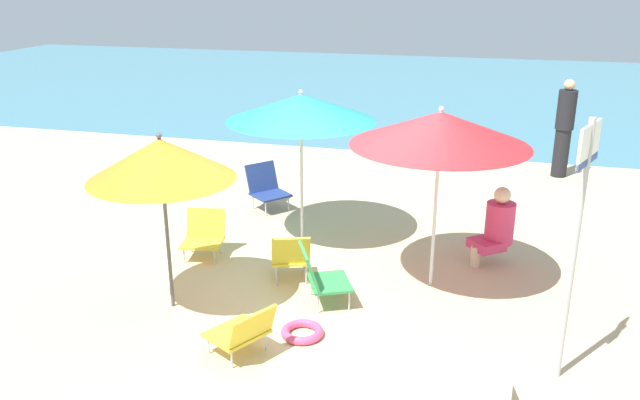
{
  "coord_description": "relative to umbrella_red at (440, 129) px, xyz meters",
  "views": [
    {
      "loc": [
        1.64,
        -6.41,
        3.5
      ],
      "look_at": [
        -0.37,
        1.26,
        0.7
      ],
      "focal_mm": 36.6,
      "sensor_mm": 36.0,
      "label": 1
    }
  ],
  "objects": [
    {
      "name": "sea_water",
      "position": [
        -1.15,
        13.74,
        -1.87
      ],
      "size": [
        40.0,
        16.0,
        0.01
      ],
      "primitive_type": "cube",
      "color": "teal",
      "rests_on": "ground_plane"
    },
    {
      "name": "beach_chair_e",
      "position": [
        -2.92,
        0.11,
        -1.58
      ],
      "size": [
        0.57,
        0.58,
        0.59
      ],
      "rotation": [
        0.0,
        0.0,
        -1.41
      ],
      "color": "gold",
      "rests_on": "ground_plane"
    },
    {
      "name": "beach_bag",
      "position": [
        0.76,
        -2.07,
        -1.74
      ],
      "size": [
        0.24,
        0.31,
        0.28
      ],
      "primitive_type": "cube",
      "rotation": [
        0.0,
        0.0,
        1.8
      ],
      "color": "silver",
      "rests_on": "ground_plane"
    },
    {
      "name": "beach_chair_b",
      "position": [
        -2.73,
        2.01,
        -1.53
      ],
      "size": [
        0.77,
        0.76,
        0.69
      ],
      "rotation": [
        0.0,
        0.0,
        -0.69
      ],
      "color": "navy",
      "rests_on": "ground_plane"
    },
    {
      "name": "umbrella_orange",
      "position": [
        -2.7,
        -1.25,
        -0.2
      ],
      "size": [
        1.53,
        1.53,
        1.96
      ],
      "color": "#4C4C51",
      "rests_on": "ground_plane"
    },
    {
      "name": "umbrella_teal",
      "position": [
        -1.86,
        0.96,
        -0.05
      ],
      "size": [
        1.96,
        1.96,
        2.06
      ],
      "color": "silver",
      "rests_on": "ground_plane"
    },
    {
      "name": "beach_chair_d",
      "position": [
        -1.61,
        -0.36,
        -1.53
      ],
      "size": [
        0.58,
        0.62,
        0.64
      ],
      "rotation": [
        0.0,
        0.0,
        1.92
      ],
      "color": "gold",
      "rests_on": "ground_plane"
    },
    {
      "name": "swim_ring",
      "position": [
        -1.14,
        -1.48,
        -1.83
      ],
      "size": [
        0.43,
        0.43,
        0.09
      ],
      "primitive_type": "torus",
      "color": "#E54C7F",
      "rests_on": "ground_plane"
    },
    {
      "name": "person_a",
      "position": [
        1.8,
        4.92,
        -1.0
      ],
      "size": [
        0.32,
        0.32,
        1.74
      ],
      "rotation": [
        0.0,
        0.0,
        2.72
      ],
      "color": "black",
      "rests_on": "ground_plane"
    },
    {
      "name": "person_b",
      "position": [
        0.71,
        0.83,
        -1.37
      ],
      "size": [
        0.57,
        0.55,
        1.0
      ],
      "rotation": [
        0.0,
        0.0,
        3.83
      ],
      "color": "#DB3866",
      "rests_on": "ground_plane"
    },
    {
      "name": "umbrella_red",
      "position": [
        0.0,
        0.0,
        0.0
      ],
      "size": [
        1.99,
        1.99,
        2.13
      ],
      "color": "silver",
      "rests_on": "ground_plane"
    },
    {
      "name": "beach_chair_a",
      "position": [
        -1.14,
        -0.78,
        -1.53
      ],
      "size": [
        0.7,
        0.7,
        0.67
      ],
      "rotation": [
        0.0,
        0.0,
        0.44
      ],
      "color": "#33934C",
      "rests_on": "ground_plane"
    },
    {
      "name": "ground_plane",
      "position": [
        -1.15,
        -0.61,
        -1.88
      ],
      "size": [
        40.0,
        40.0,
        0.0
      ],
      "primitive_type": "plane",
      "color": "#D3BC8C"
    },
    {
      "name": "warning_sign",
      "position": [
        1.3,
        -1.55,
        -0.32
      ],
      "size": [
        0.23,
        0.49,
        2.4
      ],
      "rotation": [
        0.0,
        0.0,
        -0.39
      ],
      "color": "#ADADB2",
      "rests_on": "ground_plane"
    },
    {
      "name": "beach_chair_c",
      "position": [
        -1.58,
        -1.98,
        -1.6
      ],
      "size": [
        0.71,
        0.72,
        0.53
      ],
      "rotation": [
        0.0,
        0.0,
        2.63
      ],
      "color": "gold",
      "rests_on": "ground_plane"
    }
  ]
}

